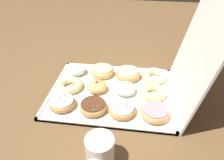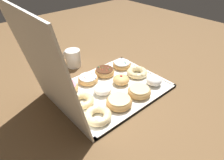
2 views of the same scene
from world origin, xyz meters
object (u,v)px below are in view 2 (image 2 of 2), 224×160
glazed_ring_donut_6 (119,102)px  pink_frosted_donut_11 (67,88)px  jelly_filled_donut_4 (121,80)px  cruller_donut_9 (98,115)px  sprinkle_donut_8 (88,79)px  cruller_donut_1 (138,73)px  coffee_mug (73,58)px  sprinkle_donut_5 (105,72)px  donut_box (112,89)px  sprinkle_donut_2 (122,65)px  cruller_donut_10 (82,100)px  glazed_ring_donut_3 (139,91)px  powdered_filled_donut_0 (154,80)px  powdered_filled_donut_7 (102,88)px

glazed_ring_donut_6 → pink_frosted_donut_11: size_ratio=1.08×
jelly_filled_donut_4 → cruller_donut_9: size_ratio=0.74×
sprinkle_donut_8 → cruller_donut_1: bearing=-117.5°
pink_frosted_donut_11 → coffee_mug: size_ratio=1.02×
cruller_donut_1 → coffee_mug: (0.35, 0.20, 0.03)m
cruller_donut_1 → jelly_filled_donut_4: size_ratio=1.34×
glazed_ring_donut_6 → sprinkle_donut_5: bearing=-25.8°
sprinkle_donut_5 → sprinkle_donut_8: sprinkle_donut_5 is taller
donut_box → cruller_donut_1: cruller_donut_1 is taller
sprinkle_donut_2 → sprinkle_donut_5: size_ratio=0.98×
glazed_ring_donut_6 → sprinkle_donut_8: 0.25m
sprinkle_donut_5 → pink_frosted_donut_11: 0.24m
cruller_donut_1 → sprinkle_donut_8: size_ratio=1.08×
donut_box → cruller_donut_1: 0.19m
glazed_ring_donut_6 → cruller_donut_10: glazed_ring_donut_6 is taller
jelly_filled_donut_4 → sprinkle_donut_8: 0.18m
cruller_donut_1 → glazed_ring_donut_6: size_ratio=0.97×
donut_box → glazed_ring_donut_6: bearing=152.7°
glazed_ring_donut_3 → coffee_mug: (0.47, 0.08, 0.02)m
cruller_donut_1 → cruller_donut_10: bearing=88.8°
powdered_filled_donut_0 → sprinkle_donut_8: 0.35m
pink_frosted_donut_11 → cruller_donut_1: bearing=-109.4°
sprinkle_donut_2 → powdered_filled_donut_7: powdered_filled_donut_7 is taller
cruller_donut_9 → sprinkle_donut_2: bearing=-56.8°
cruller_donut_10 → pink_frosted_donut_11: (0.12, 0.00, 0.00)m
cruller_donut_1 → coffee_mug: 0.40m
powdered_filled_donut_7 → coffee_mug: bearing=-8.1°
sprinkle_donut_5 → pink_frosted_donut_11: size_ratio=0.99×
powdered_filled_donut_7 → cruller_donut_9: 0.18m
coffee_mug → cruller_donut_1: bearing=-150.0°
sprinkle_donut_2 → glazed_ring_donut_6: bearing=134.1°
sprinkle_donut_5 → jelly_filled_donut_4: bearing=-175.9°
sprinkle_donut_5 → coffee_mug: (0.22, 0.07, 0.03)m
donut_box → pink_frosted_donut_11: bearing=55.2°
glazed_ring_donut_3 → powdered_filled_donut_7: powdered_filled_donut_7 is taller
donut_box → cruller_donut_9: 0.23m
powdered_filled_donut_0 → glazed_ring_donut_3: size_ratio=0.71×
sprinkle_donut_5 → cruller_donut_9: (-0.25, 0.24, -0.00)m
powdered_filled_donut_0 → coffee_mug: size_ratio=0.75×
glazed_ring_donut_3 → sprinkle_donut_5: bearing=1.9°
powdered_filled_donut_0 → donut_box: bearing=57.3°
donut_box → powdered_filled_donut_7: (0.00, 0.06, 0.03)m
glazed_ring_donut_6 → sprinkle_donut_8: bearing=-1.1°
cruller_donut_9 → coffee_mug: bearing=-20.7°
cruller_donut_1 → cruller_donut_10: size_ratio=1.06×
jelly_filled_donut_4 → glazed_ring_donut_6: (-0.12, 0.13, -0.00)m
glazed_ring_donut_6 → cruller_donut_9: 0.13m
glazed_ring_donut_3 → sprinkle_donut_2: bearing=-25.9°
cruller_donut_10 → glazed_ring_donut_3: bearing=-118.3°
cruller_donut_1 → coffee_mug: bearing=30.0°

